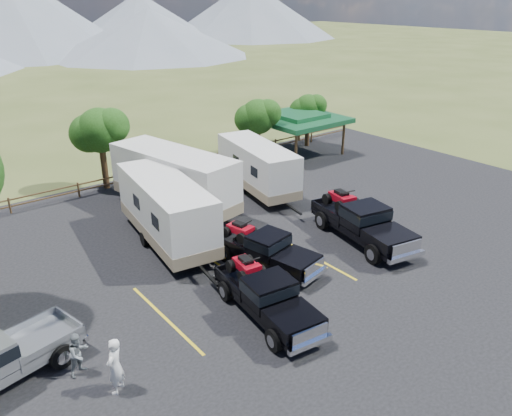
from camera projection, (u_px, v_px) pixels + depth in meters
ground at (347, 310)px, 19.96m from camera, size 320.00×320.00×0.00m
asphalt_lot at (296, 279)px, 22.11m from camera, size 44.00×34.00×0.04m
stall_lines at (282, 270)px, 22.82m from camera, size 12.12×5.50×0.01m
tree_ne_a at (258, 117)px, 35.94m from camera, size 3.11×2.92×4.76m
tree_ne_b at (308, 108)px, 40.23m from camera, size 2.77×2.59×4.27m
tree_north at (99, 131)px, 30.96m from camera, size 3.46×3.24×5.25m
rail_fence at (165, 169)px, 34.17m from camera, size 36.12×0.12×1.00m
pavilion at (298, 118)px, 38.51m from camera, size 6.20×6.20×3.22m
rig_left at (266, 295)px, 19.29m from camera, size 2.60×5.92×1.91m
rig_center at (264, 248)px, 22.85m from camera, size 2.83×5.78×1.85m
rig_right at (361, 221)px, 25.22m from camera, size 3.33×6.85×2.19m
trailer_left at (166, 211)px, 24.64m from camera, size 3.55×9.61×3.32m
trailer_center at (174, 180)px, 28.33m from camera, size 4.17×10.27×3.56m
trailer_right at (257, 167)px, 31.21m from camera, size 3.63×8.89×3.08m
person_a at (115, 366)px, 15.50m from camera, size 0.85×0.81×1.97m
person_b at (79, 354)px, 16.35m from camera, size 0.91×0.81×1.55m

